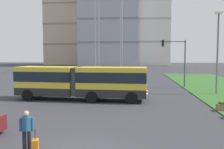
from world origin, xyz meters
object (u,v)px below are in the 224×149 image
apartment_tower_centre (146,0)px  traffic_light_far_right (177,55)px  articulated_bus (81,82)px  apartment_tower_westcentre (109,11)px  car_grey_wagon (71,80)px  streetlight_median (218,49)px  pedestrian_crossing (27,128)px  apartment_tower_west (65,17)px  rolling_suitcase (35,146)px

apartment_tower_centre → traffic_light_far_right: bearing=-89.0°
articulated_bus → apartment_tower_westcentre: apartment_tower_westcentre is taller
car_grey_wagon → streetlight_median: 18.04m
articulated_bus → pedestrian_crossing: 12.27m
apartment_tower_west → traffic_light_far_right: bearing=-65.0°
articulated_bus → streetlight_median: streetlight_median is taller
apartment_tower_centre → apartment_tower_west: bearing=176.6°
car_grey_wagon → rolling_suitcase: bearing=-78.8°
traffic_light_far_right → apartment_tower_westcentre: apartment_tower_westcentre is taller
rolling_suitcase → streetlight_median: size_ratio=0.11×
streetlight_median → apartment_tower_centre: bearing=93.2°
pedestrian_crossing → articulated_bus: bearing=91.9°
rolling_suitcase → traffic_light_far_right: (9.13, 22.29, 3.74)m
rolling_suitcase → apartment_tower_westcentre: (-6.34, 86.62, 20.58)m
traffic_light_far_right → pedestrian_crossing: bearing=-113.4°
streetlight_median → apartment_tower_centre: (-4.70, 83.29, 22.81)m
articulated_bus → car_grey_wagon: (-3.56, 9.89, -0.90)m
articulated_bus → traffic_light_far_right: 14.22m
rolling_suitcase → apartment_tower_west: bearing=105.5°
pedestrian_crossing → streetlight_median: 21.58m
streetlight_median → rolling_suitcase: bearing=-125.9°
apartment_tower_centre → streetlight_median: bearing=-86.8°
pedestrian_crossing → traffic_light_far_right: 24.27m
rolling_suitcase → streetlight_median: bearing=54.1°
articulated_bus → apartment_tower_centre: size_ratio=0.22×
rolling_suitcase → apartment_tower_centre: 104.33m
articulated_bus → apartment_tower_west: 96.33m
car_grey_wagon → articulated_bus: bearing=-70.2°
articulated_bus → pedestrian_crossing: articulated_bus is taller
apartment_tower_west → rolling_suitcase: bearing=-74.5°
apartment_tower_west → apartment_tower_centre: (36.09, -2.17, 6.01)m
pedestrian_crossing → streetlight_median: streetlight_median is taller
pedestrian_crossing → apartment_tower_westcentre: apartment_tower_westcentre is taller
streetlight_median → apartment_tower_centre: 86.49m
streetlight_median → apartment_tower_westcentre: (-18.74, 69.48, 16.21)m
rolling_suitcase → traffic_light_far_right: traffic_light_far_right is taller
pedestrian_crossing → apartment_tower_centre: (8.16, 100.23, 26.49)m
traffic_light_far_right → apartment_tower_centre: bearing=91.0°
rolling_suitcase → apartment_tower_westcentre: bearing=94.2°
pedestrian_crossing → apartment_tower_centre: size_ratio=0.03×
pedestrian_crossing → apartment_tower_west: apartment_tower_west is taller
car_grey_wagon → traffic_light_far_right: 13.94m
car_grey_wagon → apartment_tower_westcentre: apartment_tower_westcentre is taller
articulated_bus → apartment_tower_centre: (8.56, 87.98, 25.84)m
articulated_bus → rolling_suitcase: (0.85, -12.45, -1.34)m
apartment_tower_centre → articulated_bus: bearing=-95.6°
car_grey_wagon → apartment_tower_west: 86.29m
rolling_suitcase → traffic_light_far_right: size_ratio=0.16×
pedestrian_crossing → apartment_tower_westcentre: 88.87m
apartment_tower_westcentre → apartment_tower_centre: bearing=44.5°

